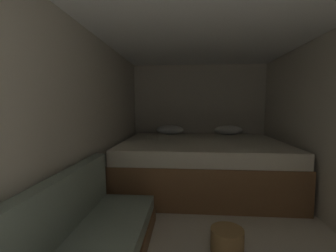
# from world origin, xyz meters

# --- Properties ---
(ground_plane) EXTENTS (6.97, 6.97, 0.00)m
(ground_plane) POSITION_xyz_m (0.00, 1.90, 0.00)
(ground_plane) COLOR beige
(wall_back) EXTENTS (2.73, 0.05, 2.14)m
(wall_back) POSITION_xyz_m (0.00, 4.41, 1.07)
(wall_back) COLOR beige
(wall_back) RESTS_ON ground
(wall_left) EXTENTS (0.05, 4.97, 2.14)m
(wall_left) POSITION_xyz_m (-1.34, 1.90, 1.07)
(wall_left) COLOR beige
(wall_left) RESTS_ON ground
(ceiling_slab) EXTENTS (2.73, 4.97, 0.05)m
(ceiling_slab) POSITION_xyz_m (0.00, 1.90, 2.17)
(ceiling_slab) COLOR white
(ceiling_slab) RESTS_ON wall_left
(bed) EXTENTS (2.51, 1.95, 0.95)m
(bed) POSITION_xyz_m (0.00, 3.37, 0.39)
(bed) COLOR brown
(bed) RESTS_ON ground
(wicker_basket) EXTENTS (0.30, 0.30, 0.20)m
(wicker_basket) POSITION_xyz_m (0.13, 1.70, 0.10)
(wicker_basket) COLOR olive
(wicker_basket) RESTS_ON ground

